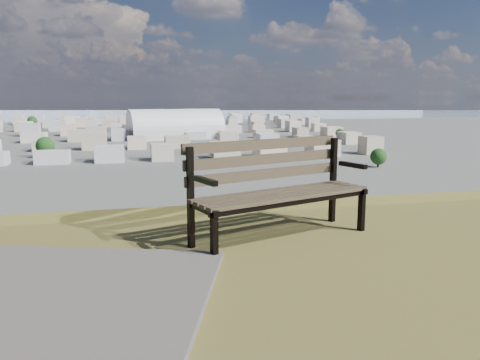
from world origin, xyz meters
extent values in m
cube|color=#483C29|center=(-0.91, 2.60, 25.49)|extent=(1.93, 0.75, 0.04)
cube|color=#483C29|center=(-0.96, 2.72, 25.49)|extent=(1.93, 0.75, 0.04)
cube|color=#483C29|center=(-1.00, 2.85, 25.49)|extent=(1.93, 0.75, 0.04)
cube|color=#483C29|center=(-1.04, 2.98, 25.49)|extent=(1.93, 0.75, 0.04)
cube|color=#483C29|center=(-1.07, 3.06, 25.67)|extent=(1.91, 0.69, 0.11)
cube|color=#483C29|center=(-1.08, 3.09, 25.83)|extent=(1.91, 0.69, 0.11)
cube|color=#483C29|center=(-1.09, 3.11, 25.99)|extent=(1.91, 0.69, 0.11)
cube|color=black|center=(-1.81, 2.26, 25.25)|extent=(0.07, 0.08, 0.49)
cube|color=black|center=(-1.97, 2.72, 25.51)|extent=(0.07, 0.08, 1.03)
cube|color=black|center=(-1.88, 2.47, 25.46)|extent=(0.23, 0.55, 0.06)
cube|color=black|center=(-1.87, 2.42, 25.74)|extent=(0.18, 0.40, 0.05)
cube|color=black|center=(0.00, 2.89, 25.25)|extent=(0.07, 0.08, 0.49)
cube|color=black|center=(-0.16, 3.34, 25.51)|extent=(0.07, 0.08, 1.03)
cube|color=black|center=(-0.07, 3.10, 25.46)|extent=(0.23, 0.55, 0.06)
cube|color=black|center=(-0.05, 3.05, 25.74)|extent=(0.18, 0.40, 0.05)
cube|color=black|center=(-0.91, 2.59, 25.44)|extent=(1.91, 0.70, 0.04)
cube|color=black|center=(-1.05, 2.99, 25.44)|extent=(1.91, 0.70, 0.04)
cube|color=beige|center=(26.06, 307.02, 3.33)|extent=(63.60, 36.00, 6.66)
cylinder|color=silver|center=(26.06, 307.02, 6.66)|extent=(63.60, 36.00, 25.31)
cube|color=#B4A79A|center=(-36.00, 200.00, 3.50)|extent=(11.00, 11.00, 7.00)
cube|color=beige|center=(-12.00, 200.00, 3.50)|extent=(11.00, 11.00, 7.00)
cube|color=#B3B3B8|center=(12.00, 200.00, 3.50)|extent=(11.00, 11.00, 7.00)
cube|color=#C2B49D|center=(36.00, 200.00, 3.50)|extent=(11.00, 11.00, 7.00)
cube|color=tan|center=(60.00, 200.00, 3.50)|extent=(11.00, 11.00, 7.00)
cube|color=beige|center=(84.00, 200.00, 3.50)|extent=(11.00, 11.00, 7.00)
cube|color=beige|center=(108.00, 200.00, 3.50)|extent=(11.00, 11.00, 7.00)
cube|color=#B3B3B8|center=(-48.00, 250.00, 3.50)|extent=(11.00, 11.00, 7.00)
cube|color=#C2B49D|center=(-24.00, 250.00, 3.50)|extent=(11.00, 11.00, 7.00)
cube|color=tan|center=(0.00, 250.00, 3.50)|extent=(11.00, 11.00, 7.00)
cube|color=beige|center=(24.00, 250.00, 3.50)|extent=(11.00, 11.00, 7.00)
cube|color=beige|center=(48.00, 250.00, 3.50)|extent=(11.00, 11.00, 7.00)
cube|color=silver|center=(72.00, 250.00, 3.50)|extent=(11.00, 11.00, 7.00)
cube|color=#B4A79A|center=(96.00, 250.00, 3.50)|extent=(11.00, 11.00, 7.00)
cube|color=beige|center=(120.00, 250.00, 3.50)|extent=(11.00, 11.00, 7.00)
cube|color=beige|center=(-60.00, 300.00, 3.50)|extent=(11.00, 11.00, 7.00)
cube|color=beige|center=(-36.00, 300.00, 3.50)|extent=(11.00, 11.00, 7.00)
cube|color=silver|center=(-12.00, 300.00, 3.50)|extent=(11.00, 11.00, 7.00)
cube|color=#B4A79A|center=(12.00, 300.00, 3.50)|extent=(11.00, 11.00, 7.00)
cube|color=beige|center=(36.00, 300.00, 3.50)|extent=(11.00, 11.00, 7.00)
cube|color=#B3B3B8|center=(60.00, 300.00, 3.50)|extent=(11.00, 11.00, 7.00)
cube|color=#C2B49D|center=(84.00, 300.00, 3.50)|extent=(11.00, 11.00, 7.00)
cube|color=tan|center=(108.00, 300.00, 3.50)|extent=(11.00, 11.00, 7.00)
cube|color=beige|center=(132.00, 300.00, 3.50)|extent=(11.00, 11.00, 7.00)
cube|color=beige|center=(-72.00, 350.00, 3.50)|extent=(11.00, 11.00, 7.00)
cube|color=#B3B3B8|center=(-48.00, 350.00, 3.50)|extent=(11.00, 11.00, 7.00)
cube|color=#C2B49D|center=(-24.00, 350.00, 3.50)|extent=(11.00, 11.00, 7.00)
cube|color=tan|center=(0.00, 350.00, 3.50)|extent=(11.00, 11.00, 7.00)
cube|color=beige|center=(24.00, 350.00, 3.50)|extent=(11.00, 11.00, 7.00)
cube|color=beige|center=(48.00, 350.00, 3.50)|extent=(11.00, 11.00, 7.00)
cube|color=silver|center=(72.00, 350.00, 3.50)|extent=(11.00, 11.00, 7.00)
cube|color=#B4A79A|center=(96.00, 350.00, 3.50)|extent=(11.00, 11.00, 7.00)
cube|color=beige|center=(120.00, 350.00, 3.50)|extent=(11.00, 11.00, 7.00)
cube|color=#B3B3B8|center=(144.00, 350.00, 3.50)|extent=(11.00, 11.00, 7.00)
cube|color=beige|center=(-84.00, 400.00, 3.50)|extent=(11.00, 11.00, 7.00)
cube|color=silver|center=(-60.00, 400.00, 3.50)|extent=(11.00, 11.00, 7.00)
cube|color=#B4A79A|center=(-36.00, 400.00, 3.50)|extent=(11.00, 11.00, 7.00)
cube|color=beige|center=(-12.00, 400.00, 3.50)|extent=(11.00, 11.00, 7.00)
cube|color=#B3B3B8|center=(12.00, 400.00, 3.50)|extent=(11.00, 11.00, 7.00)
cube|color=#C2B49D|center=(36.00, 400.00, 3.50)|extent=(11.00, 11.00, 7.00)
cube|color=tan|center=(60.00, 400.00, 3.50)|extent=(11.00, 11.00, 7.00)
cube|color=beige|center=(84.00, 400.00, 3.50)|extent=(11.00, 11.00, 7.00)
cube|color=beige|center=(108.00, 400.00, 3.50)|extent=(11.00, 11.00, 7.00)
cube|color=silver|center=(132.00, 400.00, 3.50)|extent=(11.00, 11.00, 7.00)
cube|color=#B4A79A|center=(156.00, 400.00, 3.50)|extent=(11.00, 11.00, 7.00)
cube|color=tan|center=(-96.00, 450.00, 3.50)|extent=(11.00, 11.00, 7.00)
cube|color=beige|center=(-72.00, 450.00, 3.50)|extent=(11.00, 11.00, 7.00)
cube|color=beige|center=(-48.00, 450.00, 3.50)|extent=(11.00, 11.00, 7.00)
cube|color=silver|center=(-24.00, 450.00, 3.50)|extent=(11.00, 11.00, 7.00)
cube|color=#B4A79A|center=(0.00, 450.00, 3.50)|extent=(11.00, 11.00, 7.00)
cube|color=beige|center=(24.00, 450.00, 3.50)|extent=(11.00, 11.00, 7.00)
cube|color=#B3B3B8|center=(48.00, 450.00, 3.50)|extent=(11.00, 11.00, 7.00)
cube|color=#C2B49D|center=(72.00, 450.00, 3.50)|extent=(11.00, 11.00, 7.00)
cube|color=tan|center=(96.00, 450.00, 3.50)|extent=(11.00, 11.00, 7.00)
cube|color=beige|center=(120.00, 450.00, 3.50)|extent=(11.00, 11.00, 7.00)
cube|color=beige|center=(144.00, 450.00, 3.50)|extent=(11.00, 11.00, 7.00)
cube|color=silver|center=(168.00, 450.00, 3.50)|extent=(11.00, 11.00, 7.00)
cube|color=#C2B49D|center=(-108.00, 500.00, 3.50)|extent=(11.00, 11.00, 7.00)
cube|color=tan|center=(-84.00, 500.00, 3.50)|extent=(11.00, 11.00, 7.00)
cube|color=beige|center=(-60.00, 500.00, 3.50)|extent=(11.00, 11.00, 7.00)
cube|color=beige|center=(-36.00, 500.00, 3.50)|extent=(11.00, 11.00, 7.00)
cube|color=silver|center=(-12.00, 500.00, 3.50)|extent=(11.00, 11.00, 7.00)
cube|color=#B4A79A|center=(12.00, 500.00, 3.50)|extent=(11.00, 11.00, 7.00)
cube|color=beige|center=(36.00, 500.00, 3.50)|extent=(11.00, 11.00, 7.00)
cube|color=#B3B3B8|center=(60.00, 500.00, 3.50)|extent=(11.00, 11.00, 7.00)
cube|color=#C2B49D|center=(84.00, 500.00, 3.50)|extent=(11.00, 11.00, 7.00)
cube|color=tan|center=(108.00, 500.00, 3.50)|extent=(11.00, 11.00, 7.00)
cube|color=beige|center=(132.00, 500.00, 3.50)|extent=(11.00, 11.00, 7.00)
cube|color=beige|center=(156.00, 500.00, 3.50)|extent=(11.00, 11.00, 7.00)
cube|color=silver|center=(180.00, 500.00, 3.50)|extent=(11.00, 11.00, 7.00)
cube|color=#C2B49D|center=(-120.00, 550.00, 3.50)|extent=(11.00, 11.00, 7.00)
cube|color=tan|center=(-96.00, 550.00, 3.50)|extent=(11.00, 11.00, 7.00)
cube|color=beige|center=(-72.00, 550.00, 3.50)|extent=(11.00, 11.00, 7.00)
cube|color=beige|center=(-48.00, 550.00, 3.50)|extent=(11.00, 11.00, 7.00)
cube|color=silver|center=(-24.00, 550.00, 3.50)|extent=(11.00, 11.00, 7.00)
cube|color=#B4A79A|center=(0.00, 550.00, 3.50)|extent=(11.00, 11.00, 7.00)
cube|color=beige|center=(24.00, 550.00, 3.50)|extent=(11.00, 11.00, 7.00)
cube|color=#B3B3B8|center=(48.00, 550.00, 3.50)|extent=(11.00, 11.00, 7.00)
cube|color=#C2B49D|center=(72.00, 550.00, 3.50)|extent=(11.00, 11.00, 7.00)
cube|color=tan|center=(96.00, 550.00, 3.50)|extent=(11.00, 11.00, 7.00)
cube|color=beige|center=(120.00, 550.00, 3.50)|extent=(11.00, 11.00, 7.00)
cube|color=beige|center=(144.00, 550.00, 3.50)|extent=(11.00, 11.00, 7.00)
cube|color=silver|center=(168.00, 550.00, 3.50)|extent=(11.00, 11.00, 7.00)
cube|color=#B4A79A|center=(192.00, 550.00, 3.50)|extent=(11.00, 11.00, 7.00)
cylinder|color=#36211B|center=(90.00, 160.00, 1.05)|extent=(0.80, 0.80, 2.10)
sphere|color=black|center=(90.00, 160.00, 4.20)|extent=(6.30, 6.30, 6.30)
cylinder|color=#36211B|center=(-40.00, 220.00, 1.35)|extent=(0.80, 0.80, 2.70)
sphere|color=black|center=(-40.00, 220.00, 5.40)|extent=(8.10, 8.10, 8.10)
cylinder|color=#36211B|center=(130.00, 280.00, 0.97)|extent=(0.80, 0.80, 1.95)
sphere|color=black|center=(130.00, 280.00, 3.90)|extent=(5.85, 5.85, 5.85)
cylinder|color=#36211B|center=(60.00, 400.00, 1.12)|extent=(0.80, 0.80, 2.25)
sphere|color=black|center=(60.00, 400.00, 4.50)|extent=(6.75, 6.75, 6.75)
cylinder|color=#36211B|center=(-90.00, 460.00, 1.43)|extent=(0.80, 0.80, 2.85)
sphere|color=black|center=(-90.00, 460.00, 5.70)|extent=(8.55, 8.55, 8.55)
cylinder|color=#36211B|center=(40.00, 300.00, 1.05)|extent=(0.80, 0.80, 2.10)
sphere|color=black|center=(40.00, 300.00, 4.20)|extent=(6.30, 6.30, 6.30)
cylinder|color=#36211B|center=(170.00, 420.00, 1.27)|extent=(0.80, 0.80, 2.55)
sphere|color=black|center=(170.00, 420.00, 5.10)|extent=(7.65, 7.65, 7.65)
cube|color=#8FA4B6|center=(0.00, 900.00, 0.00)|extent=(2400.00, 700.00, 0.12)
cube|color=#92A0B6|center=(150.00, 1390.00, 22.50)|extent=(700.00, 220.00, 45.00)
cube|color=#92A0B6|center=(650.00, 1430.00, 30.00)|extent=(500.00, 220.00, 60.00)
camera|label=1|loc=(-2.52, -1.83, 26.50)|focal=35.00mm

